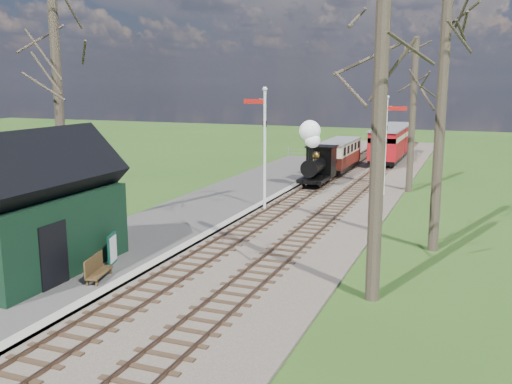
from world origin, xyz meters
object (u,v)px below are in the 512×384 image
at_px(coach, 339,154).
at_px(sign_board, 112,249).
at_px(station_shed, 36,211).
at_px(person, 101,239).
at_px(semaphore_far, 387,138).
at_px(red_carriage_b, 397,139).
at_px(bench, 96,268).
at_px(locomotive, 317,157).
at_px(red_carriage_a, 387,146).
at_px(semaphore_near, 263,140).

bearing_deg(coach, sign_board, -95.84).
bearing_deg(station_shed, person, 55.92).
bearing_deg(semaphore_far, red_carriage_b, 95.71).
bearing_deg(person, semaphore_far, -3.77).
bearing_deg(bench, semaphore_far, 70.57).
height_order(coach, bench, coach).
distance_m(station_shed, person, 2.51).
distance_m(semaphore_far, coach, 8.76).
bearing_deg(sign_board, locomotive, 82.23).
bearing_deg(bench, locomotive, 84.17).
height_order(semaphore_far, red_carriage_a, semaphore_far).
bearing_deg(bench, red_carriage_b, 82.70).
relative_size(semaphore_near, locomotive, 1.54).
distance_m(coach, person, 23.76).
xyz_separation_m(red_carriage_a, sign_board, (-5.04, -28.73, -0.84)).
relative_size(red_carriage_a, person, 3.50).
bearing_deg(red_carriage_b, locomotive, -99.02).
bearing_deg(sign_board, person, 156.67).
bearing_deg(red_carriage_a, coach, -117.97).
bearing_deg(locomotive, semaphore_near, -95.94).
distance_m(red_carriage_a, person, 29.02).
height_order(red_carriage_b, person, red_carriage_b).
relative_size(bench, person, 0.92).
relative_size(locomotive, coach, 0.62).
bearing_deg(coach, station_shed, -99.63).
height_order(semaphore_far, bench, semaphore_far).
distance_m(bench, person, 2.16).
relative_size(semaphore_far, sign_board, 5.25).
relative_size(semaphore_near, bench, 4.35).
bearing_deg(locomotive, station_shed, -102.53).
bearing_deg(red_carriage_a, sign_board, -99.94).
height_order(semaphore_far, red_carriage_b, semaphore_far).
distance_m(red_carriage_a, red_carriage_b, 5.50).
xyz_separation_m(station_shed, semaphore_far, (8.67, 18.00, 1.08)).
bearing_deg(station_shed, bench, -0.57).
xyz_separation_m(semaphore_near, person, (-2.32, -10.22, -2.65)).
bearing_deg(person, bench, -127.50).
bearing_deg(semaphore_far, coach, 120.81).
xyz_separation_m(coach, bench, (-1.98, -25.36, -0.82)).
bearing_deg(locomotive, red_carriage_b, 80.98).
bearing_deg(person, red_carriage_a, 9.64).
relative_size(red_carriage_b, bench, 3.80).
relative_size(station_shed, semaphore_far, 1.10).
bearing_deg(semaphore_far, sign_board, -112.43).
height_order(semaphore_near, coach, semaphore_near).
xyz_separation_m(semaphore_far, bench, (-6.36, -18.02, -2.78)).
distance_m(semaphore_near, sign_board, 11.02).
relative_size(locomotive, sign_board, 3.71).
height_order(locomotive, sign_board, locomotive).
bearing_deg(semaphore_near, locomotive, 84.06).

